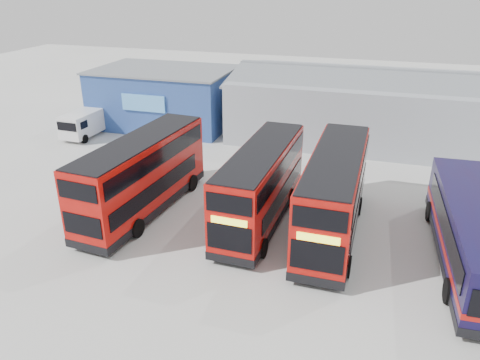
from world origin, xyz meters
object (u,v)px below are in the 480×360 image
at_px(maintenance_shed, 417,110).
at_px(double_decker_centre, 261,186).
at_px(double_decker_left, 142,177).
at_px(office_block, 165,97).
at_px(single_decker_blue, 472,235).
at_px(double_decker_right, 334,196).
at_px(panel_van, 86,122).

height_order(maintenance_shed, double_decker_centre, maintenance_shed).
relative_size(maintenance_shed, double_decker_left, 2.81).
distance_m(office_block, single_decker_blue, 29.30).
distance_m(double_decker_right, single_decker_blue, 6.79).
height_order(office_block, panel_van, office_block).
xyz_separation_m(maintenance_shed, double_decker_right, (-4.70, -17.83, -0.32)).
bearing_deg(panel_van, office_block, 47.58).
bearing_deg(double_decker_right, office_block, 137.93).
height_order(double_decker_left, panel_van, double_decker_left).
bearing_deg(double_decker_centre, double_decker_right, -1.85).
distance_m(maintenance_shed, single_decker_blue, 18.92).
height_order(single_decker_blue, panel_van, single_decker_blue).
distance_m(maintenance_shed, double_decker_centre, 19.63).
height_order(office_block, double_decker_left, office_block).
bearing_deg(double_decker_centre, maintenance_shed, 65.33).
relative_size(double_decker_centre, single_decker_blue, 0.86).
bearing_deg(double_decker_right, double_decker_centre, 176.82).
distance_m(double_decker_left, panel_van, 16.12).
distance_m(office_block, double_decker_right, 23.45).
distance_m(double_decker_centre, single_decker_blue, 10.79).
bearing_deg(office_block, maintenance_shed, 5.21).
bearing_deg(double_decker_left, double_decker_right, -171.84).
distance_m(double_decker_left, double_decker_centre, 6.90).
bearing_deg(maintenance_shed, double_decker_right, -104.76).
bearing_deg(double_decker_right, panel_van, 155.09).
bearing_deg(double_decker_right, maintenance_shed, 75.62).
relative_size(double_decker_right, single_decker_blue, 0.90).
distance_m(double_decker_right, panel_van, 24.78).
xyz_separation_m(double_decker_left, double_decker_centre, (6.84, 0.90, -0.08)).
bearing_deg(single_decker_blue, maintenance_shed, -86.51).
bearing_deg(single_decker_blue, double_decker_right, -10.72).
bearing_deg(single_decker_blue, double_decker_centre, -9.00).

